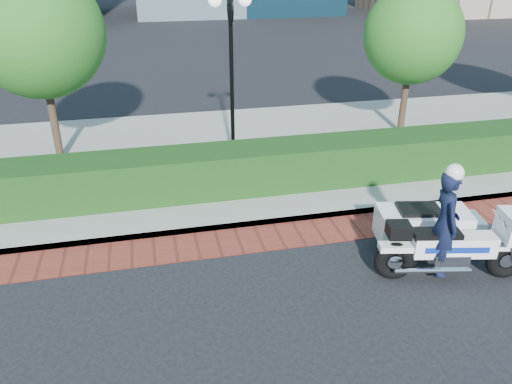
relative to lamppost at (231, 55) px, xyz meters
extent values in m
plane|color=black|center=(-1.00, -5.20, -2.96)|extent=(120.00, 120.00, 0.00)
cube|color=maroon|center=(-1.00, -3.70, -2.95)|extent=(60.00, 1.00, 0.01)
cube|color=gray|center=(-1.00, 0.80, -2.88)|extent=(60.00, 8.00, 0.15)
cube|color=black|center=(-1.00, -1.60, -2.31)|extent=(18.00, 1.20, 1.00)
cylinder|color=black|center=(0.00, 0.00, -2.66)|extent=(0.30, 0.30, 0.30)
cylinder|color=black|center=(0.00, 0.00, -0.81)|extent=(0.10, 0.10, 3.70)
cylinder|color=black|center=(0.00, 0.00, 1.04)|extent=(0.04, 0.70, 0.70)
sphere|color=white|center=(-0.35, 0.00, 1.24)|extent=(0.32, 0.32, 0.32)
cylinder|color=#332319|center=(-4.50, 1.30, -1.72)|extent=(0.20, 0.20, 2.17)
sphere|color=#246118|center=(-4.50, 1.30, 0.48)|extent=(3.20, 3.20, 3.20)
cylinder|color=#332319|center=(5.50, 1.30, -1.85)|extent=(0.20, 0.20, 1.92)
sphere|color=#246118|center=(5.50, 1.30, 0.10)|extent=(2.80, 2.80, 2.80)
torus|color=black|center=(1.81, -5.53, -2.60)|extent=(0.75, 0.36, 0.72)
torus|color=black|center=(3.73, -5.93, -2.60)|extent=(0.75, 0.36, 0.72)
cube|color=white|center=(2.77, -5.73, -2.28)|extent=(1.46, 0.63, 0.37)
cube|color=silver|center=(2.72, -5.72, -2.55)|extent=(0.67, 0.55, 0.30)
cube|color=black|center=(2.45, -5.66, -2.07)|extent=(0.87, 0.49, 0.11)
cube|color=black|center=(1.81, -5.53, -1.98)|extent=(0.44, 0.42, 0.24)
cube|color=white|center=(2.75, -4.78, -2.41)|extent=(1.81, 1.09, 0.60)
cube|color=black|center=(2.64, -4.76, -2.09)|extent=(0.86, 0.69, 0.09)
torus|color=black|center=(2.75, -4.24, -2.69)|extent=(0.57, 0.28, 0.54)
imported|color=black|center=(2.56, -5.68, -1.86)|extent=(0.58, 0.76, 1.88)
sphere|color=white|center=(2.56, -5.68, -0.94)|extent=(0.30, 0.30, 0.30)
camera|label=1|loc=(-2.16, -12.07, 2.25)|focal=35.00mm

